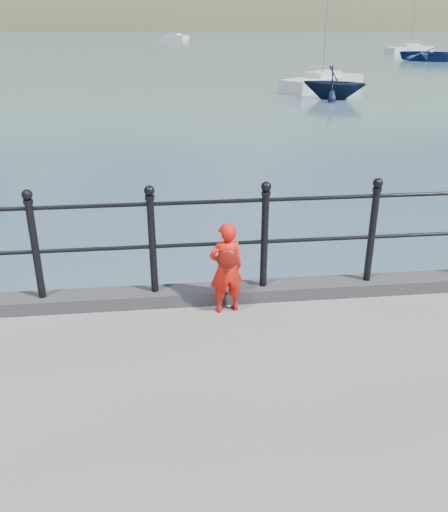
{
  "coord_description": "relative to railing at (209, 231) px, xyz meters",
  "views": [
    {
      "loc": [
        -0.45,
        -5.47,
        3.91
      ],
      "look_at": [
        0.16,
        -0.2,
        1.55
      ],
      "focal_mm": 38.0,
      "sensor_mm": 36.0,
      "label": 1
    }
  ],
  "objects": [
    {
      "name": "ground",
      "position": [
        -0.0,
        0.15,
        -1.82
      ],
      "size": [
        600.0,
        600.0,
        0.0
      ],
      "primitive_type": "plane",
      "color": "#2D4251",
      "rests_on": "ground"
    },
    {
      "name": "kerb",
      "position": [
        -0.0,
        -0.0,
        -0.75
      ],
      "size": [
        60.0,
        0.3,
        0.15
      ],
      "primitive_type": "cube",
      "color": "#28282B",
      "rests_on": "quay"
    },
    {
      "name": "railing",
      "position": [
        0.0,
        0.0,
        0.0
      ],
      "size": [
        18.11,
        0.11,
        1.2
      ],
      "color": "black",
      "rests_on": "kerb"
    },
    {
      "name": "far_shore",
      "position": [
        38.34,
        239.56,
        -24.39
      ],
      "size": [
        830.0,
        200.0,
        156.0
      ],
      "color": "#333A21",
      "rests_on": "ground"
    },
    {
      "name": "child",
      "position": [
        0.16,
        -0.26,
        -0.31
      ],
      "size": [
        0.41,
        0.34,
        1.0
      ],
      "rotation": [
        0.0,
        0.0,
        3.35
      ],
      "color": "red",
      "rests_on": "quay"
    },
    {
      "name": "launch_blue",
      "position": [
        25.13,
        45.78,
        -1.2
      ],
      "size": [
        7.44,
        7.02,
        1.25
      ],
      "primitive_type": "imported",
      "rotation": [
        0.0,
        0.0,
        0.95
      ],
      "color": "navy",
      "rests_on": "ground"
    },
    {
      "name": "launch_navy",
      "position": [
        8.31,
        22.3,
        -1.0
      ],
      "size": [
        4.01,
        3.84,
        1.64
      ],
      "primitive_type": "imported",
      "rotation": [
        0.0,
        0.0,
        1.08
      ],
      "color": "black",
      "rests_on": "ground"
    },
    {
      "name": "sailboat_far",
      "position": [
        27.62,
        56.74,
        -1.48
      ],
      "size": [
        6.33,
        3.87,
        8.81
      ],
      "rotation": [
        0.0,
        0.0,
        0.39
      ],
      "color": "silver",
      "rests_on": "ground"
    },
    {
      "name": "sailboat_near",
      "position": [
        8.83,
        26.14,
        -1.48
      ],
      "size": [
        5.65,
        4.97,
        8.18
      ],
      "rotation": [
        0.0,
        0.0,
        0.67
      ],
      "color": "beige",
      "rests_on": "ground"
    },
    {
      "name": "sailboat_deep",
      "position": [
        2.76,
        98.6,
        -1.48
      ],
      "size": [
        4.63,
        4.84,
        7.77
      ],
      "rotation": [
        0.0,
        0.0,
        -0.83
      ],
      "color": "white",
      "rests_on": "ground"
    }
  ]
}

